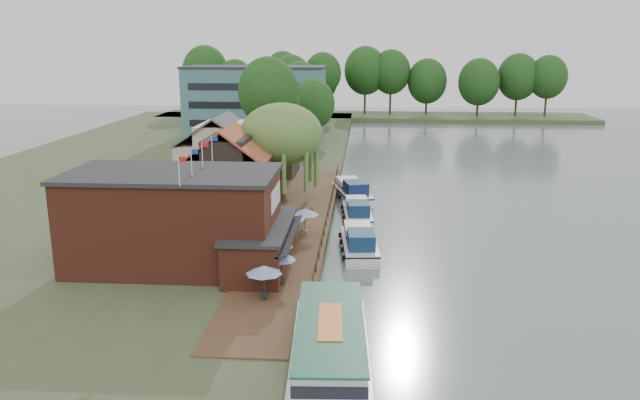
{
  "coord_description": "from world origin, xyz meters",
  "views": [
    {
      "loc": [
        -1.91,
        -44.71,
        17.4
      ],
      "look_at": [
        -6.0,
        12.0,
        3.0
      ],
      "focal_mm": 35.0,
      "sensor_mm": 36.0,
      "label": 1
    }
  ],
  "objects_px": {
    "cruiser_2": "(352,189)",
    "swan": "(358,339)",
    "umbrella_2": "(280,255)",
    "umbrella_3": "(292,227)",
    "willow": "(282,153)",
    "umbrella_0": "(264,283)",
    "pub": "(200,219)",
    "cruiser_0": "(359,239)",
    "hotel_block": "(256,100)",
    "cottage_c": "(269,141)",
    "cottage_b": "(222,153)",
    "umbrella_4": "(305,222)",
    "cottage_a": "(229,171)",
    "tour_boat": "(330,356)",
    "cruiser_1": "(357,209)",
    "umbrella_1": "(282,269)"
  },
  "relations": [
    {
      "from": "cruiser_2",
      "to": "umbrella_3",
      "type": "bearing_deg",
      "value": -118.75
    },
    {
      "from": "hotel_block",
      "to": "cruiser_2",
      "type": "height_order",
      "value": "hotel_block"
    },
    {
      "from": "umbrella_3",
      "to": "umbrella_4",
      "type": "height_order",
      "value": "same"
    },
    {
      "from": "cottage_c",
      "to": "umbrella_0",
      "type": "height_order",
      "value": "cottage_c"
    },
    {
      "from": "cottage_a",
      "to": "willow",
      "type": "distance_m",
      "value": 6.8
    },
    {
      "from": "cottage_c",
      "to": "umbrella_3",
      "type": "xyz_separation_m",
      "value": [
        6.07,
        -27.52,
        -2.96
      ]
    },
    {
      "from": "umbrella_2",
      "to": "swan",
      "type": "xyz_separation_m",
      "value": [
        5.85,
        -8.72,
        -2.07
      ]
    },
    {
      "from": "cottage_c",
      "to": "willow",
      "type": "height_order",
      "value": "willow"
    },
    {
      "from": "umbrella_2",
      "to": "umbrella_3",
      "type": "xyz_separation_m",
      "value": [
        0.01,
        7.35,
        0.0
      ]
    },
    {
      "from": "willow",
      "to": "umbrella_0",
      "type": "relative_size",
      "value": 4.38
    },
    {
      "from": "pub",
      "to": "cruiser_1",
      "type": "distance_m",
      "value": 20.81
    },
    {
      "from": "cottage_b",
      "to": "tour_boat",
      "type": "relative_size",
      "value": 0.63
    },
    {
      "from": "willow",
      "to": "umbrella_0",
      "type": "height_order",
      "value": "willow"
    },
    {
      "from": "hotel_block",
      "to": "cottage_a",
      "type": "relative_size",
      "value": 2.95
    },
    {
      "from": "willow",
      "to": "umbrella_2",
      "type": "distance_m",
      "value": 21.39
    },
    {
      "from": "cruiser_0",
      "to": "tour_boat",
      "type": "bearing_deg",
      "value": -98.51
    },
    {
      "from": "umbrella_2",
      "to": "cruiser_1",
      "type": "distance_m",
      "value": 18.7
    },
    {
      "from": "pub",
      "to": "swan",
      "type": "distance_m",
      "value": 15.92
    },
    {
      "from": "cottage_c",
      "to": "cottage_a",
      "type": "bearing_deg",
      "value": -93.01
    },
    {
      "from": "willow",
      "to": "umbrella_4",
      "type": "distance_m",
      "value": 13.1
    },
    {
      "from": "umbrella_2",
      "to": "umbrella_3",
      "type": "height_order",
      "value": "same"
    },
    {
      "from": "cruiser_0",
      "to": "cruiser_2",
      "type": "height_order",
      "value": "cruiser_2"
    },
    {
      "from": "cruiser_2",
      "to": "swan",
      "type": "height_order",
      "value": "cruiser_2"
    },
    {
      "from": "cottage_b",
      "to": "cruiser_1",
      "type": "height_order",
      "value": "cottage_b"
    },
    {
      "from": "cottage_a",
      "to": "cruiser_2",
      "type": "height_order",
      "value": "cottage_a"
    },
    {
      "from": "umbrella_1",
      "to": "cruiser_2",
      "type": "distance_m",
      "value": 29.31
    },
    {
      "from": "cottage_b",
      "to": "umbrella_2",
      "type": "xyz_separation_m",
      "value": [
        10.06,
        -25.87,
        -2.96
      ]
    },
    {
      "from": "willow",
      "to": "hotel_block",
      "type": "bearing_deg",
      "value": 102.71
    },
    {
      "from": "swan",
      "to": "cruiser_0",
      "type": "bearing_deg",
      "value": 90.47
    },
    {
      "from": "umbrella_0",
      "to": "cruiser_2",
      "type": "height_order",
      "value": "umbrella_0"
    },
    {
      "from": "cruiser_2",
      "to": "willow",
      "type": "bearing_deg",
      "value": -158.3
    },
    {
      "from": "umbrella_2",
      "to": "tour_boat",
      "type": "bearing_deg",
      "value": -72.02
    },
    {
      "from": "cottage_a",
      "to": "umbrella_3",
      "type": "xyz_separation_m",
      "value": [
        7.07,
        -8.52,
        -2.96
      ]
    },
    {
      "from": "cottage_b",
      "to": "swan",
      "type": "height_order",
      "value": "cottage_b"
    },
    {
      "from": "cottage_b",
      "to": "umbrella_4",
      "type": "height_order",
      "value": "cottage_b"
    },
    {
      "from": "hotel_block",
      "to": "cruiser_2",
      "type": "xyz_separation_m",
      "value": [
        18.72,
        -45.63,
        -5.91
      ]
    },
    {
      "from": "cruiser_0",
      "to": "cottage_c",
      "type": "bearing_deg",
      "value": 108.39
    },
    {
      "from": "cottage_c",
      "to": "tour_boat",
      "type": "distance_m",
      "value": 49.82
    },
    {
      "from": "umbrella_3",
      "to": "hotel_block",
      "type": "bearing_deg",
      "value": 102.3
    },
    {
      "from": "pub",
      "to": "umbrella_0",
      "type": "bearing_deg",
      "value": -47.41
    },
    {
      "from": "umbrella_3",
      "to": "pub",
      "type": "bearing_deg",
      "value": -133.12
    },
    {
      "from": "umbrella_2",
      "to": "tour_boat",
      "type": "xyz_separation_m",
      "value": [
        4.45,
        -13.7,
        -0.61
      ]
    },
    {
      "from": "hotel_block",
      "to": "cottage_c",
      "type": "distance_m",
      "value": 37.9
    },
    {
      "from": "pub",
      "to": "umbrella_4",
      "type": "height_order",
      "value": "pub"
    },
    {
      "from": "cruiser_0",
      "to": "swan",
      "type": "distance_m",
      "value": 16.53
    },
    {
      "from": "cottage_c",
      "to": "umbrella_2",
      "type": "relative_size",
      "value": 3.58
    },
    {
      "from": "cottage_b",
      "to": "cottage_c",
      "type": "relative_size",
      "value": 1.13
    },
    {
      "from": "umbrella_3",
      "to": "cottage_a",
      "type": "bearing_deg",
      "value": 129.69
    },
    {
      "from": "cottage_c",
      "to": "umbrella_2",
      "type": "height_order",
      "value": "cottage_c"
    },
    {
      "from": "cottage_b",
      "to": "cruiser_0",
      "type": "bearing_deg",
      "value": -48.89
    }
  ]
}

